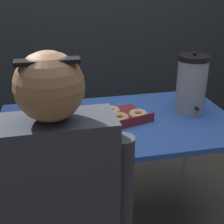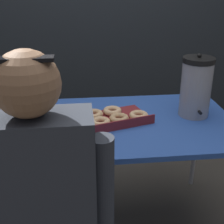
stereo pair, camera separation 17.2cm
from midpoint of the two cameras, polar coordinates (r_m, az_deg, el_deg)
name	(u,v)px [view 2 (the right image)]	position (r m, az deg, el deg)	size (l,w,h in m)	color
ground_plane	(118,221)	(2.16, 3.43, -19.41)	(12.00, 12.00, 0.00)	#4C473F
back_wall	(100,2)	(2.90, -0.44, 19.42)	(6.00, 0.11, 2.51)	#23282D
folding_table	(118,129)	(1.77, 3.96, -3.17)	(1.32, 0.78, 0.72)	#2D56B2
donut_box	(95,120)	(1.71, -0.27, -1.60)	(0.64, 0.41, 0.05)	maroon
coffee_urn	(196,87)	(1.85, 17.70, 4.33)	(0.18, 0.20, 0.36)	#939399
cell_phone	(14,145)	(1.55, -14.47, -5.91)	(0.09, 0.16, 0.01)	black
person_seated	(43,224)	(1.25, -8.55, -19.71)	(0.54, 0.22, 1.28)	#33332D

